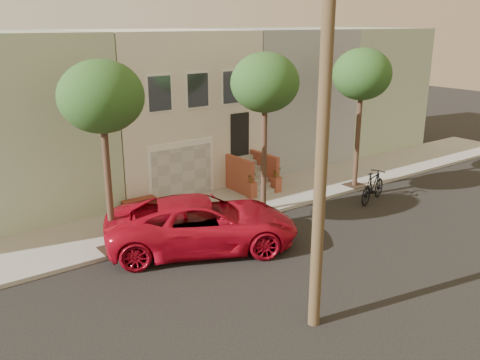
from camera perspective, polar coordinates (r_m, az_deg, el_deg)
ground at (r=17.82m, az=7.97°, el=-7.90°), size 90.00×90.00×0.00m
sidewalk at (r=21.63m, az=-1.88°, el=-2.91°), size 40.00×3.70×0.15m
house_row at (r=25.65m, az=-9.42°, el=8.31°), size 33.10×11.70×7.00m
tree_left at (r=16.61m, az=-15.17°, el=8.81°), size 2.70×2.57×6.30m
tree_mid at (r=19.87m, az=2.80°, el=10.67°), size 2.70×2.57×6.30m
tree_right at (r=23.69m, az=13.43°, el=11.29°), size 2.70×2.57×6.30m
pickup_truck at (r=17.62m, az=-4.21°, el=-4.85°), size 7.19×5.48×1.82m
motorcycle at (r=22.91m, az=14.57°, el=-0.69°), size 2.38×1.31×1.38m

